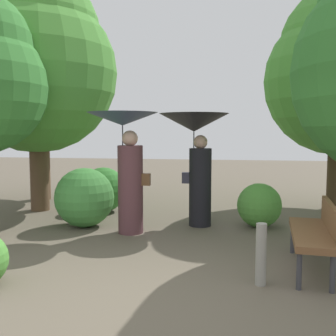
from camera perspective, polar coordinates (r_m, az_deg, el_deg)
ground_plane at (r=4.33m, az=-6.84°, el=-18.10°), size 40.00×40.00×0.00m
person_left at (r=6.60m, az=-6.08°, el=2.37°), size 1.18×1.18×2.04m
person_right at (r=7.08m, az=4.09°, el=3.65°), size 1.26×1.26×2.04m
park_bench at (r=5.20m, az=20.98°, el=-8.47°), size 0.63×1.54×0.83m
tree_mid_left at (r=9.03m, az=-18.69°, el=14.66°), size 3.41×3.41×5.13m
tree_far_back at (r=10.41m, az=-18.21°, el=12.84°), size 3.10×3.10×4.89m
bush_path_left at (r=8.49m, az=-9.39°, el=-3.12°), size 0.96×0.96×0.96m
bush_behind_bench at (r=7.25m, az=13.15°, el=-5.31°), size 0.79×0.79×0.79m
bush_far_side at (r=7.22m, az=-12.07°, el=-4.22°), size 1.07×1.07×1.07m
path_marker_post at (r=4.59m, az=13.40°, el=-12.14°), size 0.12×0.12×0.70m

